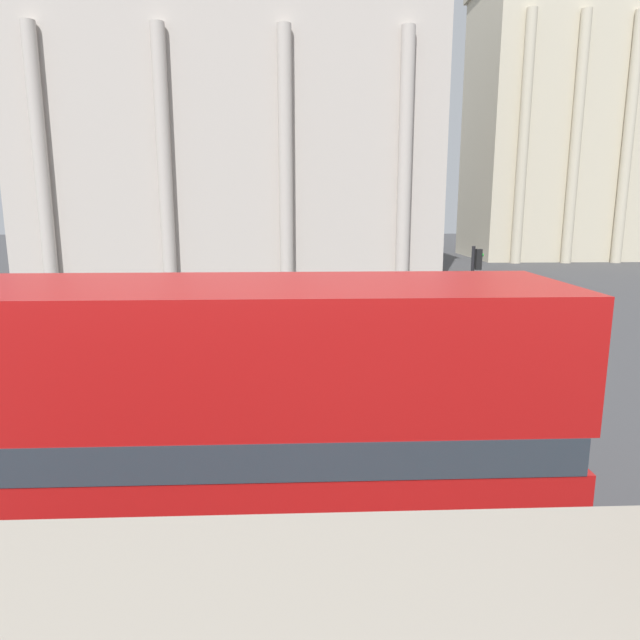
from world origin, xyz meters
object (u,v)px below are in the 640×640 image
at_px(car_maroon, 420,297).
at_px(pedestrian_black, 121,376).
at_px(plaza_building_right, 596,125).
at_px(double_decker_bus, 134,428).
at_px(plaza_building_left, 234,141).
at_px(car_navy, 233,328).
at_px(traffic_light_near, 277,339).
at_px(pedestrian_white, 168,296).
at_px(pedestrian_grey, 372,293).
at_px(traffic_light_mid, 474,284).

xyz_separation_m(car_maroon, pedestrian_black, (-10.38, -13.60, 0.30)).
bearing_deg(pedestrian_black, plaza_building_right, -15.89).
relative_size(double_decker_bus, plaza_building_left, 0.36).
relative_size(car_navy, pedestrian_black, 2.43).
xyz_separation_m(plaza_building_right, traffic_light_near, (-29.30, -43.42, -10.41)).
xyz_separation_m(car_navy, pedestrian_black, (-2.00, -6.85, 0.30)).
relative_size(double_decker_bus, pedestrian_white, 6.56).
relative_size(plaza_building_left, pedestrian_grey, 17.16).
height_order(pedestrian_grey, pedestrian_black, pedestrian_grey).
distance_m(car_navy, pedestrian_grey, 8.74).
xyz_separation_m(pedestrian_grey, pedestrian_black, (-7.98, -13.22, -0.01)).
bearing_deg(pedestrian_black, traffic_light_mid, -39.78).
bearing_deg(car_navy, pedestrian_grey, -91.10).
height_order(plaza_building_left, traffic_light_near, plaza_building_left).
height_order(traffic_light_mid, pedestrian_grey, traffic_light_mid).
bearing_deg(traffic_light_near, plaza_building_left, 97.21).
bearing_deg(pedestrian_black, car_navy, 6.01).
height_order(traffic_light_mid, pedestrian_black, traffic_light_mid).
height_order(traffic_light_near, pedestrian_black, traffic_light_near).
distance_m(traffic_light_near, traffic_light_mid, 9.42).
bearing_deg(pedestrian_white, plaza_building_left, -23.71).
bearing_deg(double_decker_bus, pedestrian_white, 102.36).
relative_size(plaza_building_right, pedestrian_grey, 14.51).
xyz_separation_m(plaza_building_left, car_navy, (2.16, -23.92, -9.06)).
height_order(double_decker_bus, car_navy, double_decker_bus).
height_order(plaza_building_right, traffic_light_mid, plaza_building_right).
bearing_deg(traffic_light_near, pedestrian_white, 111.35).
xyz_separation_m(traffic_light_mid, pedestrian_white, (-12.08, 7.37, -1.51)).
bearing_deg(plaza_building_right, traffic_light_near, -124.01).
relative_size(car_navy, car_maroon, 1.00).
relative_size(traffic_light_near, traffic_light_mid, 0.89).
bearing_deg(car_navy, pedestrian_white, -16.97).
distance_m(traffic_light_near, car_navy, 8.41).
height_order(plaza_building_left, pedestrian_black, plaza_building_left).
relative_size(traffic_light_mid, car_maroon, 0.90).
bearing_deg(car_maroon, traffic_light_mid, 136.93).
height_order(double_decker_bus, pedestrian_grey, double_decker_bus).
distance_m(car_maroon, pedestrian_white, 12.04).
xyz_separation_m(car_maroon, pedestrian_grey, (-2.40, -0.38, 0.30)).
distance_m(plaza_building_right, traffic_light_mid, 44.32).
bearing_deg(double_decker_bus, pedestrian_grey, 75.10).
distance_m(pedestrian_grey, pedestrian_black, 15.44).
xyz_separation_m(traffic_light_near, pedestrian_white, (-5.52, 14.12, -1.24)).
distance_m(traffic_light_near, pedestrian_white, 15.21).
height_order(traffic_light_near, pedestrian_grey, traffic_light_near).
distance_m(plaza_building_left, plaza_building_right, 35.37).
height_order(plaza_building_left, car_navy, plaza_building_left).
relative_size(traffic_light_mid, pedestrian_white, 2.27).
relative_size(plaza_building_left, pedestrian_black, 17.27).
bearing_deg(car_navy, plaza_building_right, -89.31).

